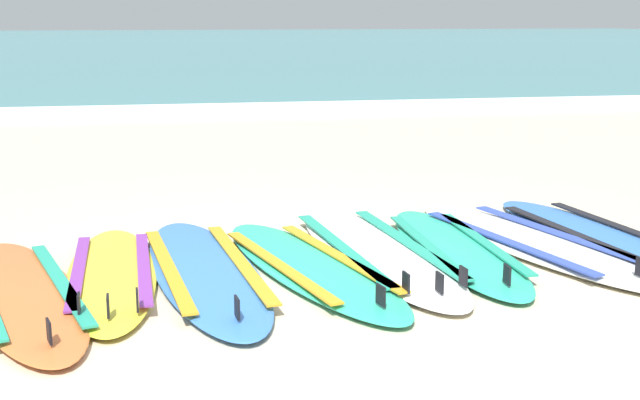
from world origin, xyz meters
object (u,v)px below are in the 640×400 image
surfboard_0 (23,293)px  surfboard_3 (309,266)px  surfboard_1 (112,274)px  surfboard_6 (531,242)px  surfboard_7 (597,236)px  surfboard_2 (205,270)px  surfboard_5 (455,249)px  surfboard_4 (375,250)px

surfboard_0 → surfboard_3: same height
surfboard_1 → surfboard_6: bearing=4.6°
surfboard_6 → surfboard_0: bearing=-171.4°
surfboard_1 → surfboard_6: 2.81m
surfboard_1 → surfboard_7: (3.34, 0.30, -0.00)m
surfboard_6 → surfboard_3: bearing=-170.4°
surfboard_2 → surfboard_7: same height
surfboard_0 → surfboard_3: (1.68, 0.22, 0.00)m
surfboard_3 → surfboard_5: same height
surfboard_3 → surfboard_5: bearing=11.4°
surfboard_1 → surfboard_7: same height
surfboard_0 → surfboard_5: bearing=9.1°
surfboard_1 → surfboard_7: bearing=5.2°
surfboard_0 → surfboard_7: 3.86m
surfboard_7 → surfboard_5: bearing=-172.8°
surfboard_3 → surfboard_6: bearing=9.6°
surfboard_2 → surfboard_6: (2.25, 0.24, -0.00)m
surfboard_1 → surfboard_3: 1.21m
surfboard_0 → surfboard_6: bearing=8.6°
surfboard_0 → surfboard_7: bearing=8.5°
surfboard_0 → surfboard_6: 3.32m
surfboard_1 → surfboard_4: size_ratio=0.82×
surfboard_2 → surfboard_6: bearing=6.2°
surfboard_6 → surfboard_1: bearing=-175.4°
surfboard_0 → surfboard_2: size_ratio=0.95×
surfboard_2 → surfboard_7: (2.78, 0.32, 0.00)m
surfboard_3 → surfboard_7: bearing=9.2°
surfboard_3 → surfboard_7: size_ratio=0.99×
surfboard_0 → surfboard_2: (1.03, 0.25, -0.00)m
surfboard_1 → surfboard_5: same height
surfboard_5 → surfboard_2: bearing=-173.9°
surfboard_5 → surfboard_7: 1.11m
surfboard_3 → surfboard_5: size_ratio=1.08×
surfboard_0 → surfboard_4: (2.17, 0.49, 0.00)m
surfboard_1 → surfboard_7: size_ratio=0.89×
surfboard_4 → surfboard_0: bearing=-167.2°
surfboard_0 → surfboard_2: bearing=13.7°
surfboard_2 → surfboard_6: same height
surfboard_5 → surfboard_0: bearing=-170.9°
surfboard_5 → surfboard_7: size_ratio=0.92×
surfboard_0 → surfboard_1: same height
surfboard_3 → surfboard_4: (0.49, 0.27, 0.00)m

